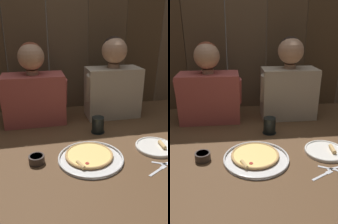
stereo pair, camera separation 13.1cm
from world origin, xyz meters
The scene contains 10 objects.
ground_plane centered at (0.00, 0.00, 0.00)m, with size 3.20×3.20×0.00m, color brown.
pizza_tray centered at (-0.02, -0.11, 0.01)m, with size 0.34×0.34×0.03m.
dinner_plate centered at (0.37, -0.09, 0.01)m, with size 0.22×0.22×0.03m.
drinking_glass centered at (0.10, 0.18, 0.05)m, with size 0.09×0.09×0.10m.
dipping_bowl centered at (-0.29, -0.10, 0.02)m, with size 0.08×0.08×0.04m.
table_fork centered at (0.28, -0.29, 0.00)m, with size 0.12×0.07×0.01m.
table_knife centered at (0.35, -0.25, 0.00)m, with size 0.14×0.09×0.01m.
diner_left centered at (-0.29, 0.44, 0.24)m, with size 0.45×0.23×0.55m.
diner_right centered at (0.29, 0.44, 0.26)m, with size 0.43×0.21×0.58m.
wooden_backdrop_wall centered at (0.00, 0.71, 0.58)m, with size 2.19×0.03×1.15m.
Camera 1 is at (-0.26, -1.10, 0.66)m, focal length 35.94 mm.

